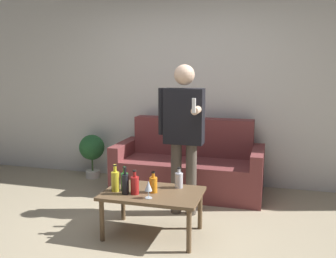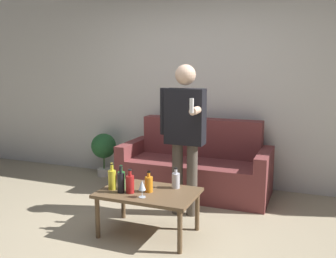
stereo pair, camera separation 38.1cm
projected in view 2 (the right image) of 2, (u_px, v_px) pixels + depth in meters
ground_plane at (128, 247)px, 3.31m from camera, size 16.00×16.00×0.00m
wall_back at (199, 84)px, 5.03m from camera, size 8.00×0.06×2.70m
couch at (196, 167)px, 4.74m from camera, size 1.84×0.80×0.91m
coffee_table at (148, 196)px, 3.52m from camera, size 0.91×0.60×0.42m
bottle_orange at (130, 184)px, 3.45m from camera, size 0.08×0.08×0.23m
bottle_green at (112, 179)px, 3.55m from camera, size 0.08×0.08×0.26m
bottle_dark at (121, 180)px, 3.56m from camera, size 0.07×0.07×0.23m
bottle_yellow at (121, 182)px, 3.46m from camera, size 0.07×0.07×0.25m
bottle_red at (176, 180)px, 3.59m from camera, size 0.08×0.08×0.20m
bottle_clear at (149, 184)px, 3.48m from camera, size 0.08×0.08×0.20m
wine_glass_near at (142, 186)px, 3.33m from camera, size 0.07×0.07×0.16m
person_standing_front at (184, 128)px, 3.91m from camera, size 0.49×0.42×1.60m
potted_plant at (104, 148)px, 5.42m from camera, size 0.36×0.36×0.62m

